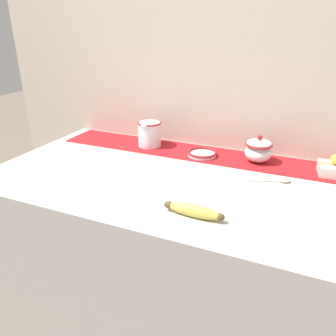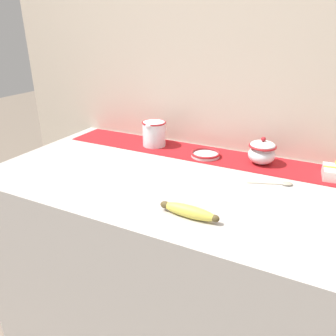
# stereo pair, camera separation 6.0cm
# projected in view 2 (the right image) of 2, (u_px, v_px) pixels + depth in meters

# --- Properties ---
(countertop) EXTENTS (1.35, 0.76, 0.91)m
(countertop) POSITION_uv_depth(u_px,v_px,m) (168.00, 270.00, 1.43)
(countertop) COLOR #B7B2AD
(countertop) RESTS_ON ground_plane
(back_wall) EXTENTS (2.15, 0.04, 2.40)m
(back_wall) POSITION_uv_depth(u_px,v_px,m) (208.00, 84.00, 1.46)
(back_wall) COLOR beige
(back_wall) RESTS_ON ground_plane
(table_runner) EXTENTS (1.24, 0.20, 0.00)m
(table_runner) POSITION_uv_depth(u_px,v_px,m) (195.00, 152.00, 1.47)
(table_runner) COLOR #A8191E
(table_runner) RESTS_ON countertop
(cream_pitcher) EXTENTS (0.11, 0.13, 0.12)m
(cream_pitcher) POSITION_uv_depth(u_px,v_px,m) (154.00, 133.00, 1.53)
(cream_pitcher) COLOR white
(cream_pitcher) RESTS_ON countertop
(sugar_bowl) EXTENTS (0.11, 0.11, 0.11)m
(sugar_bowl) POSITION_uv_depth(u_px,v_px,m) (262.00, 152.00, 1.33)
(sugar_bowl) COLOR white
(sugar_bowl) RESTS_ON countertop
(small_dish) EXTENTS (0.13, 0.13, 0.02)m
(small_dish) POSITION_uv_depth(u_px,v_px,m) (205.00, 154.00, 1.42)
(small_dish) COLOR white
(small_dish) RESTS_ON countertop
(banana) EXTENTS (0.19, 0.04, 0.04)m
(banana) POSITION_uv_depth(u_px,v_px,m) (189.00, 211.00, 0.97)
(banana) COLOR #DBCC4C
(banana) RESTS_ON countertop
(spoon) EXTENTS (0.15, 0.07, 0.01)m
(spoon) POSITION_uv_depth(u_px,v_px,m) (284.00, 184.00, 1.17)
(spoon) COLOR #A89E89
(spoon) RESTS_ON countertop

